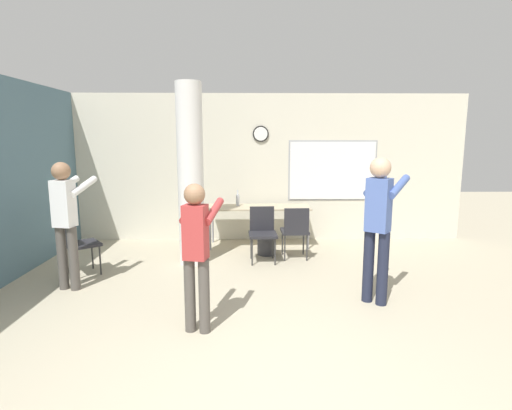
{
  "coord_description": "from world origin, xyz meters",
  "views": [
    {
      "loc": [
        -0.17,
        -2.67,
        1.95
      ],
      "look_at": [
        -0.06,
        2.64,
        1.07
      ],
      "focal_mm": 28.0,
      "sensor_mm": 36.0,
      "label": 1
    }
  ],
  "objects_px": {
    "person_watching_back": "(66,216)",
    "chair_by_left_wall": "(77,241)",
    "folding_table": "(259,209)",
    "person_playing_side": "(379,219)",
    "bottle_on_table": "(238,200)",
    "chair_table_right": "(295,229)",
    "person_playing_front": "(197,246)",
    "chair_table_front": "(263,230)"
  },
  "relations": [
    {
      "from": "folding_table",
      "to": "person_watching_back",
      "type": "distance_m",
      "value": 3.3
    },
    {
      "from": "chair_table_right",
      "to": "person_watching_back",
      "type": "distance_m",
      "value": 3.39
    },
    {
      "from": "chair_table_right",
      "to": "chair_by_left_wall",
      "type": "relative_size",
      "value": 1.0
    },
    {
      "from": "chair_table_right",
      "to": "person_playing_front",
      "type": "height_order",
      "value": "person_playing_front"
    },
    {
      "from": "chair_by_left_wall",
      "to": "person_playing_front",
      "type": "xyz_separation_m",
      "value": [
        1.94,
        -1.73,
        0.39
      ]
    },
    {
      "from": "person_playing_front",
      "to": "person_playing_side",
      "type": "bearing_deg",
      "value": 18.54
    },
    {
      "from": "chair_table_front",
      "to": "bottle_on_table",
      "type": "bearing_deg",
      "value": 112.97
    },
    {
      "from": "chair_table_right",
      "to": "person_watching_back",
      "type": "height_order",
      "value": "person_watching_back"
    },
    {
      "from": "chair_table_right",
      "to": "person_watching_back",
      "type": "xyz_separation_m",
      "value": [
        -3.11,
        -1.25,
        0.47
      ]
    },
    {
      "from": "bottle_on_table",
      "to": "chair_by_left_wall",
      "type": "xyz_separation_m",
      "value": [
        -2.27,
        -1.65,
        -0.34
      ]
    },
    {
      "from": "folding_table",
      "to": "person_playing_side",
      "type": "relative_size",
      "value": 1.06
    },
    {
      "from": "bottle_on_table",
      "to": "person_playing_side",
      "type": "xyz_separation_m",
      "value": [
        1.72,
        -2.69,
        0.18
      ]
    },
    {
      "from": "person_playing_side",
      "to": "person_watching_back",
      "type": "bearing_deg",
      "value": 172.34
    },
    {
      "from": "chair_table_front",
      "to": "person_watching_back",
      "type": "distance_m",
      "value": 2.87
    },
    {
      "from": "bottle_on_table",
      "to": "person_playing_side",
      "type": "height_order",
      "value": "person_playing_side"
    },
    {
      "from": "person_playing_side",
      "to": "person_watching_back",
      "type": "relative_size",
      "value": 1.05
    },
    {
      "from": "chair_by_left_wall",
      "to": "person_watching_back",
      "type": "relative_size",
      "value": 0.52
    },
    {
      "from": "chair_table_right",
      "to": "person_playing_front",
      "type": "relative_size",
      "value": 0.57
    },
    {
      "from": "person_watching_back",
      "to": "person_playing_front",
      "type": "bearing_deg",
      "value": -33.46
    },
    {
      "from": "chair_table_right",
      "to": "person_playing_front",
      "type": "xyz_separation_m",
      "value": [
        -1.28,
        -2.46,
        0.39
      ]
    },
    {
      "from": "person_watching_back",
      "to": "person_playing_side",
      "type": "bearing_deg",
      "value": -7.66
    },
    {
      "from": "folding_table",
      "to": "chair_table_right",
      "type": "relative_size",
      "value": 2.14
    },
    {
      "from": "chair_by_left_wall",
      "to": "person_playing_side",
      "type": "xyz_separation_m",
      "value": [
        3.99,
        -1.04,
        0.52
      ]
    },
    {
      "from": "person_watching_back",
      "to": "chair_by_left_wall",
      "type": "bearing_deg",
      "value": 102.35
    },
    {
      "from": "chair_table_right",
      "to": "chair_by_left_wall",
      "type": "bearing_deg",
      "value": -167.24
    },
    {
      "from": "person_playing_front",
      "to": "folding_table",
      "type": "bearing_deg",
      "value": 77.83
    },
    {
      "from": "chair_table_right",
      "to": "folding_table",
      "type": "bearing_deg",
      "value": 124.44
    },
    {
      "from": "person_playing_front",
      "to": "person_watching_back",
      "type": "height_order",
      "value": "person_watching_back"
    },
    {
      "from": "person_playing_side",
      "to": "person_watching_back",
      "type": "height_order",
      "value": "person_playing_side"
    },
    {
      "from": "chair_table_front",
      "to": "chair_by_left_wall",
      "type": "distance_m",
      "value": 2.76
    },
    {
      "from": "person_watching_back",
      "to": "bottle_on_table",
      "type": "bearing_deg",
      "value": 45.22
    },
    {
      "from": "chair_table_front",
      "to": "person_playing_front",
      "type": "height_order",
      "value": "person_playing_front"
    },
    {
      "from": "chair_by_left_wall",
      "to": "chair_table_right",
      "type": "bearing_deg",
      "value": 12.76
    },
    {
      "from": "chair_table_right",
      "to": "person_playing_side",
      "type": "xyz_separation_m",
      "value": [
        0.77,
        -1.77,
        0.52
      ]
    },
    {
      "from": "folding_table",
      "to": "person_watching_back",
      "type": "height_order",
      "value": "person_watching_back"
    },
    {
      "from": "chair_by_left_wall",
      "to": "bottle_on_table",
      "type": "bearing_deg",
      "value": 35.98
    },
    {
      "from": "bottle_on_table",
      "to": "person_playing_front",
      "type": "relative_size",
      "value": 0.19
    },
    {
      "from": "chair_table_front",
      "to": "person_watching_back",
      "type": "height_order",
      "value": "person_watching_back"
    },
    {
      "from": "chair_by_left_wall",
      "to": "person_playing_side",
      "type": "relative_size",
      "value": 0.5
    },
    {
      "from": "folding_table",
      "to": "chair_by_left_wall",
      "type": "distance_m",
      "value": 3.08
    },
    {
      "from": "chair_by_left_wall",
      "to": "folding_table",
      "type": "bearing_deg",
      "value": 30.52
    },
    {
      "from": "bottle_on_table",
      "to": "chair_table_right",
      "type": "height_order",
      "value": "bottle_on_table"
    }
  ]
}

